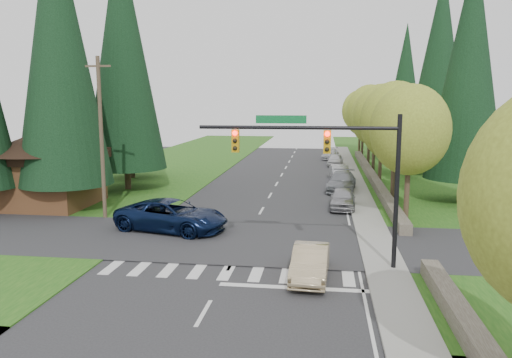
% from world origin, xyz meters
% --- Properties ---
extents(ground, '(120.00, 120.00, 0.00)m').
position_xyz_m(ground, '(0.00, 0.00, 0.00)').
color(ground, '#28282B').
rests_on(ground, ground).
extents(grass_east, '(14.00, 110.00, 0.06)m').
position_xyz_m(grass_east, '(13.00, 20.00, 0.03)').
color(grass_east, '#1C4F15').
rests_on(grass_east, ground).
extents(grass_west, '(14.00, 110.00, 0.06)m').
position_xyz_m(grass_west, '(-13.00, 20.00, 0.03)').
color(grass_west, '#1C4F15').
rests_on(grass_west, ground).
extents(cross_street, '(120.00, 8.00, 0.10)m').
position_xyz_m(cross_street, '(0.00, 8.00, 0.00)').
color(cross_street, '#28282B').
rests_on(cross_street, ground).
extents(sidewalk_east, '(1.80, 80.00, 0.13)m').
position_xyz_m(sidewalk_east, '(6.90, 22.00, 0.07)').
color(sidewalk_east, gray).
rests_on(sidewalk_east, ground).
extents(curb_east, '(0.20, 80.00, 0.13)m').
position_xyz_m(curb_east, '(6.05, 22.00, 0.07)').
color(curb_east, gray).
rests_on(curb_east, ground).
extents(stone_wall_south, '(0.70, 14.00, 0.70)m').
position_xyz_m(stone_wall_south, '(8.60, -3.00, 0.35)').
color(stone_wall_south, '#4C4438').
rests_on(stone_wall_south, ground).
extents(stone_wall_north, '(0.70, 40.00, 0.70)m').
position_xyz_m(stone_wall_north, '(8.60, 30.00, 0.35)').
color(stone_wall_north, '#4C4438').
rests_on(stone_wall_north, ground).
extents(traffic_signal, '(8.70, 0.37, 6.80)m').
position_xyz_m(traffic_signal, '(4.37, 4.50, 4.98)').
color(traffic_signal, black).
rests_on(traffic_signal, ground).
extents(brown_building, '(8.40, 8.40, 5.40)m').
position_xyz_m(brown_building, '(-15.00, 15.00, 3.14)').
color(brown_building, '#4C2D19').
rests_on(brown_building, ground).
extents(utility_pole, '(1.60, 0.24, 10.00)m').
position_xyz_m(utility_pole, '(-9.50, 12.00, 5.14)').
color(utility_pole, '#473828').
rests_on(utility_pole, ground).
extents(decid_tree_0, '(4.80, 4.80, 8.37)m').
position_xyz_m(decid_tree_0, '(9.20, 14.00, 5.60)').
color(decid_tree_0, '#38281C').
rests_on(decid_tree_0, ground).
extents(decid_tree_1, '(5.20, 5.20, 8.80)m').
position_xyz_m(decid_tree_1, '(9.30, 21.00, 5.80)').
color(decid_tree_1, '#38281C').
rests_on(decid_tree_1, ground).
extents(decid_tree_2, '(5.00, 5.00, 8.82)m').
position_xyz_m(decid_tree_2, '(9.10, 28.00, 5.93)').
color(decid_tree_2, '#38281C').
rests_on(decid_tree_2, ground).
extents(decid_tree_3, '(5.00, 5.00, 8.55)m').
position_xyz_m(decid_tree_3, '(9.20, 35.00, 5.66)').
color(decid_tree_3, '#38281C').
rests_on(decid_tree_3, ground).
extents(decid_tree_4, '(5.40, 5.40, 9.18)m').
position_xyz_m(decid_tree_4, '(9.30, 42.00, 6.06)').
color(decid_tree_4, '#38281C').
rests_on(decid_tree_4, ground).
extents(decid_tree_5, '(4.80, 4.80, 8.30)m').
position_xyz_m(decid_tree_5, '(9.10, 49.00, 5.53)').
color(decid_tree_5, '#38281C').
rests_on(decid_tree_5, ground).
extents(decid_tree_6, '(5.20, 5.20, 8.86)m').
position_xyz_m(decid_tree_6, '(9.20, 56.00, 5.86)').
color(decid_tree_6, '#38281C').
rests_on(decid_tree_6, ground).
extents(conifer_w_a, '(6.12, 6.12, 19.80)m').
position_xyz_m(conifer_w_a, '(-13.00, 14.00, 10.79)').
color(conifer_w_a, '#38281C').
rests_on(conifer_w_a, ground).
extents(conifer_w_b, '(5.44, 5.44, 17.80)m').
position_xyz_m(conifer_w_b, '(-16.00, 18.00, 9.79)').
color(conifer_w_b, '#38281C').
rests_on(conifer_w_b, ground).
extents(conifer_w_c, '(6.46, 6.46, 20.80)m').
position_xyz_m(conifer_w_c, '(-12.00, 22.00, 11.29)').
color(conifer_w_c, '#38281C').
rests_on(conifer_w_c, ground).
extents(conifer_w_e, '(5.78, 5.78, 18.80)m').
position_xyz_m(conifer_w_e, '(-14.00, 28.00, 10.29)').
color(conifer_w_e, '#38281C').
rests_on(conifer_w_e, ground).
extents(conifer_e_a, '(5.44, 5.44, 17.80)m').
position_xyz_m(conifer_e_a, '(14.00, 20.00, 9.79)').
color(conifer_e_a, '#38281C').
rests_on(conifer_e_a, ground).
extents(conifer_e_b, '(6.12, 6.12, 19.80)m').
position_xyz_m(conifer_e_b, '(15.00, 34.00, 10.79)').
color(conifer_e_b, '#38281C').
rests_on(conifer_e_b, ground).
extents(conifer_e_c, '(5.10, 5.10, 16.80)m').
position_xyz_m(conifer_e_c, '(14.00, 48.00, 9.29)').
color(conifer_e_c, '#38281C').
rests_on(conifer_e_c, ground).
extents(sedan_champagne, '(1.64, 4.22, 1.37)m').
position_xyz_m(sedan_champagne, '(3.60, 2.96, 0.69)').
color(sedan_champagne, '#CFB68A').
rests_on(sedan_champagne, ground).
extents(suv_navy, '(6.97, 4.45, 1.79)m').
position_xyz_m(suv_navy, '(-4.40, 9.62, 0.90)').
color(suv_navy, '#0B1738').
rests_on(suv_navy, ground).
extents(parked_car_a, '(1.89, 4.26, 1.42)m').
position_xyz_m(parked_car_a, '(5.44, 16.88, 0.71)').
color(parked_car_a, '#9E9EA2').
rests_on(parked_car_a, ground).
extents(parked_car_b, '(2.75, 5.50, 1.53)m').
position_xyz_m(parked_car_b, '(5.60, 23.79, 0.77)').
color(parked_car_b, gray).
rests_on(parked_car_b, ground).
extents(parked_car_c, '(1.91, 4.46, 1.43)m').
position_xyz_m(parked_car_c, '(5.60, 29.00, 0.71)').
color(parked_car_c, '#B1B1B6').
rests_on(parked_car_c, ground).
extents(parked_car_d, '(1.97, 4.11, 1.35)m').
position_xyz_m(parked_car_d, '(5.43, 39.76, 0.68)').
color(parked_car_d, silver).
rests_on(parked_car_d, ground).
extents(parked_car_e, '(2.32, 4.74, 1.33)m').
position_xyz_m(parked_car_e, '(4.97, 46.36, 0.66)').
color(parked_car_e, '#B2B2B7').
rests_on(parked_car_e, ground).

